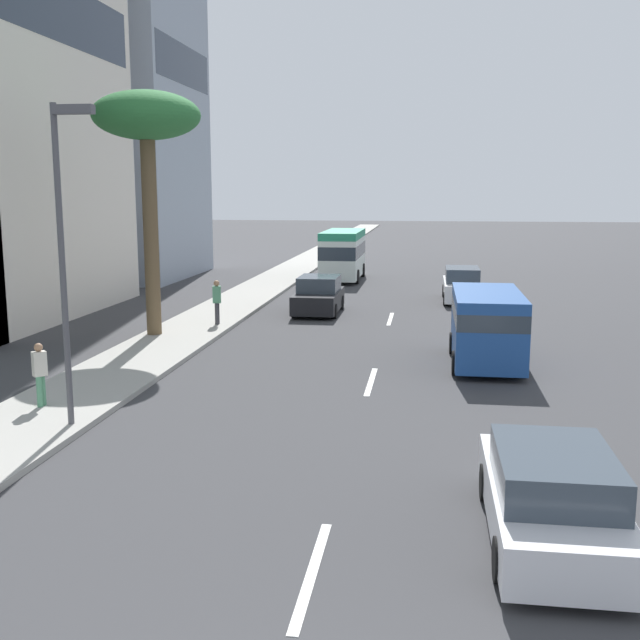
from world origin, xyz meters
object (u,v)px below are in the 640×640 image
(minibus_fifth, at_px, (343,253))
(van_fourth, at_px, (487,323))
(car_third, at_px, (551,497))
(street_lamp, at_px, (65,232))
(palm_tree, at_px, (147,125))
(pedestrian_near_lamp, at_px, (217,300))
(car_lead, at_px, (462,285))
(car_second, at_px, (319,296))
(pedestrian_mid_block, at_px, (40,372))

(minibus_fifth, bearing_deg, van_fourth, 17.73)
(car_third, bearing_deg, street_lamp, 67.04)
(palm_tree, bearing_deg, street_lamp, -168.91)
(pedestrian_near_lamp, bearing_deg, car_lead, 29.41)
(car_lead, bearing_deg, street_lamp, 156.39)
(van_fourth, height_order, minibus_fifth, minibus_fifth)
(car_second, height_order, pedestrian_near_lamp, pedestrian_near_lamp)
(van_fourth, bearing_deg, pedestrian_near_lamp, 63.54)
(pedestrian_mid_block, xyz_separation_m, palm_tree, (9.54, 0.62, 6.70))
(pedestrian_mid_block, distance_m, street_lamp, 4.01)
(minibus_fifth, distance_m, pedestrian_near_lamp, 17.23)
(pedestrian_near_lamp, height_order, street_lamp, street_lamp)
(car_lead, relative_size, pedestrian_near_lamp, 2.67)
(minibus_fifth, relative_size, palm_tree, 0.74)
(car_third, bearing_deg, minibus_fifth, 11.78)
(street_lamp, bearing_deg, van_fourth, -50.32)
(van_fourth, bearing_deg, street_lamp, 129.68)
(pedestrian_near_lamp, bearing_deg, palm_tree, -138.20)
(car_lead, distance_m, pedestrian_mid_block, 23.41)
(pedestrian_mid_block, bearing_deg, van_fourth, 165.26)
(car_second, bearing_deg, van_fourth, 35.92)
(palm_tree, relative_size, street_lamp, 1.23)
(minibus_fifth, relative_size, pedestrian_mid_block, 4.09)
(car_second, height_order, street_lamp, street_lamp)
(car_lead, distance_m, pedestrian_near_lamp, 13.23)
(van_fourth, xyz_separation_m, street_lamp, (-8.11, 9.78, 3.20))
(van_fourth, distance_m, pedestrian_mid_block, 13.19)
(car_third, distance_m, pedestrian_mid_block, 12.63)
(car_second, bearing_deg, palm_tree, -38.71)
(minibus_fifth, height_order, pedestrian_near_lamp, minibus_fifth)
(palm_tree, bearing_deg, minibus_fifth, -14.14)
(car_second, height_order, minibus_fifth, minibus_fifth)
(car_lead, height_order, pedestrian_near_lamp, pedestrian_near_lamp)
(car_lead, distance_m, van_fourth, 13.79)
(minibus_fifth, relative_size, street_lamp, 0.91)
(palm_tree, distance_m, street_lamp, 11.45)
(van_fourth, height_order, pedestrian_mid_block, van_fourth)
(pedestrian_mid_block, bearing_deg, car_second, -152.05)
(car_lead, xyz_separation_m, street_lamp, (-21.89, 9.57, 3.72))
(car_second, xyz_separation_m, van_fourth, (-9.20, -6.67, 0.55))
(car_second, distance_m, car_third, 22.55)
(car_second, relative_size, van_fourth, 0.83)
(car_lead, xyz_separation_m, pedestrian_mid_block, (-20.64, 11.06, 0.22))
(car_lead, height_order, minibus_fifth, minibus_fifth)
(palm_tree, height_order, street_lamp, palm_tree)
(car_second, bearing_deg, street_lamp, -10.18)
(car_second, xyz_separation_m, pedestrian_mid_block, (-16.06, 4.60, 0.24))
(pedestrian_mid_block, bearing_deg, pedestrian_near_lamp, -141.43)
(car_lead, bearing_deg, car_third, -179.27)
(van_fourth, bearing_deg, pedestrian_mid_block, 121.33)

